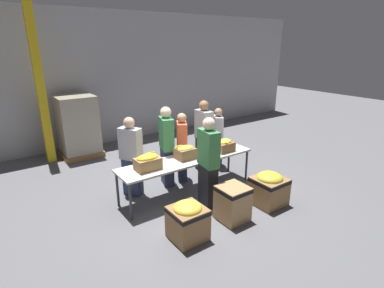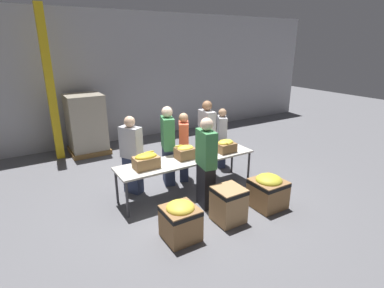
% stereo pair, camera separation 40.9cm
% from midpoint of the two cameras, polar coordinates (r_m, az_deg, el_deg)
% --- Properties ---
extents(ground_plane, '(30.00, 30.00, 0.00)m').
position_cam_midpoint_polar(ground_plane, '(6.59, 0.95, -9.00)').
color(ground_plane, slate).
extents(wall_back, '(16.00, 0.08, 4.00)m').
position_cam_midpoint_polar(wall_back, '(9.82, -12.91, 12.08)').
color(wall_back, '#A8A8AD').
rests_on(wall_back, ground_plane).
extents(sorting_table, '(3.02, 0.73, 0.77)m').
position_cam_midpoint_polar(sorting_table, '(6.28, 0.99, -3.21)').
color(sorting_table, beige).
rests_on(sorting_table, ground_plane).
extents(banana_box_0, '(0.48, 0.31, 0.31)m').
position_cam_midpoint_polar(banana_box_0, '(5.78, -6.73, -3.16)').
color(banana_box_0, '#A37A4C').
rests_on(banana_box_0, sorting_table).
extents(banana_box_1, '(0.40, 0.31, 0.30)m').
position_cam_midpoint_polar(banana_box_1, '(6.22, 0.58, -1.54)').
color(banana_box_1, olive).
rests_on(banana_box_1, sorting_table).
extents(banana_box_2, '(0.40, 0.36, 0.29)m').
position_cam_midpoint_polar(banana_box_2, '(6.67, 8.16, -0.34)').
color(banana_box_2, olive).
rests_on(banana_box_2, sorting_table).
extents(volunteer_0, '(0.37, 0.53, 1.78)m').
position_cam_midpoint_polar(volunteer_0, '(6.63, -2.84, -0.47)').
color(volunteer_0, '#2D3856').
rests_on(volunteer_0, ground_plane).
extents(volunteer_1, '(0.31, 0.51, 1.79)m').
position_cam_midpoint_polar(volunteer_1, '(5.69, 4.73, -3.85)').
color(volunteer_1, black).
rests_on(volunteer_1, ground_plane).
extents(volunteer_2, '(0.28, 0.50, 1.78)m').
position_cam_midpoint_polar(volunteer_2, '(7.28, 4.41, 1.27)').
color(volunteer_2, black).
rests_on(volunteer_2, ground_plane).
extents(volunteer_3, '(0.42, 0.50, 1.68)m').
position_cam_midpoint_polar(volunteer_3, '(6.31, -9.59, -2.24)').
color(volunteer_3, '#2D3856').
rests_on(volunteer_3, ground_plane).
extents(volunteer_4, '(0.40, 0.48, 1.60)m').
position_cam_midpoint_polar(volunteer_4, '(6.84, 0.14, -0.65)').
color(volunteer_4, '#2D3856').
rests_on(volunteer_4, ground_plane).
extents(volunteer_5, '(0.38, 0.46, 1.53)m').
position_cam_midpoint_polar(volunteer_5, '(7.66, 7.20, 1.07)').
color(volunteer_5, '#2D3856').
rests_on(volunteer_5, ground_plane).
extents(donation_bin_0, '(0.55, 0.55, 0.66)m').
position_cam_midpoint_polar(donation_bin_0, '(4.99, 0.20, -14.21)').
color(donation_bin_0, olive).
rests_on(donation_bin_0, ground_plane).
extents(donation_bin_1, '(0.51, 0.51, 0.65)m').
position_cam_midpoint_polar(donation_bin_1, '(5.50, 9.14, -11.12)').
color(donation_bin_1, tan).
rests_on(donation_bin_1, ground_plane).
extents(donation_bin_2, '(0.60, 0.60, 0.67)m').
position_cam_midpoint_polar(donation_bin_2, '(6.11, 16.17, -8.44)').
color(donation_bin_2, olive).
rests_on(donation_bin_2, ground_plane).
extents(support_pillar, '(0.21, 0.21, 4.00)m').
position_cam_midpoint_polar(support_pillar, '(8.66, -24.20, 10.08)').
color(support_pillar, gold).
rests_on(support_pillar, ground_plane).
extents(pallet_stack_0, '(1.06, 1.06, 1.70)m').
position_cam_midpoint_polar(pallet_stack_0, '(9.03, -18.29, 3.54)').
color(pallet_stack_0, olive).
rests_on(pallet_stack_0, ground_plane).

